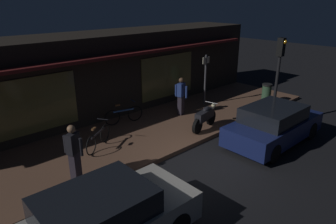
# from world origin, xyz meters

# --- Properties ---
(ground_plane) EXTENTS (60.00, 60.00, 0.00)m
(ground_plane) POSITION_xyz_m (0.00, 0.00, 0.00)
(ground_plane) COLOR black
(sidewalk_slab) EXTENTS (18.00, 4.00, 0.15)m
(sidewalk_slab) POSITION_xyz_m (0.00, 3.00, 0.07)
(sidewalk_slab) COLOR brown
(sidewalk_slab) RESTS_ON ground_plane
(storefront_building) EXTENTS (18.00, 3.30, 3.60)m
(storefront_building) POSITION_xyz_m (0.00, 6.39, 1.80)
(storefront_building) COLOR black
(storefront_building) RESTS_ON ground_plane
(motorcycle) EXTENTS (1.69, 0.63, 0.97)m
(motorcycle) POSITION_xyz_m (2.06, 1.61, 0.65)
(motorcycle) COLOR black
(motorcycle) RESTS_ON sidewalk_slab
(bicycle_parked) EXTENTS (1.63, 0.51, 0.91)m
(bicycle_parked) POSITION_xyz_m (0.07, 4.27, 0.51)
(bicycle_parked) COLOR black
(bicycle_parked) RESTS_ON sidewalk_slab
(bicycle_extra) EXTENTS (1.43, 0.92, 0.91)m
(bicycle_extra) POSITION_xyz_m (-1.89, 2.99, 0.51)
(bicycle_extra) COLOR black
(bicycle_extra) RESTS_ON sidewalk_slab
(person_photographer) EXTENTS (0.44, 0.59, 1.67)m
(person_photographer) POSITION_xyz_m (-3.39, 1.70, 1.03)
(person_photographer) COLOR #28232D
(person_photographer) RESTS_ON sidewalk_slab
(person_bystander) EXTENTS (0.42, 0.61, 1.67)m
(person_bystander) POSITION_xyz_m (2.50, 3.38, 1.03)
(person_bystander) COLOR #28232D
(person_bystander) RESTS_ON sidewalk_slab
(sign_post) EXTENTS (0.44, 0.09, 2.40)m
(sign_post) POSITION_xyz_m (4.34, 3.60, 1.51)
(sign_post) COLOR #47474C
(sign_post) RESTS_ON sidewalk_slab
(trash_bin) EXTENTS (0.48, 0.48, 0.93)m
(trash_bin) POSITION_xyz_m (6.82, 1.73, 0.62)
(trash_bin) COLOR #2D4C33
(trash_bin) RESTS_ON sidewalk_slab
(traffic_light_pole) EXTENTS (0.24, 0.33, 3.60)m
(traffic_light_pole) POSITION_xyz_m (4.63, 0.15, 2.48)
(traffic_light_pole) COLOR black
(traffic_light_pole) RESTS_ON ground_plane
(parked_car_near) EXTENTS (4.12, 1.82, 1.42)m
(parked_car_near) POSITION_xyz_m (-4.14, -0.93, 0.70)
(parked_car_near) COLOR black
(parked_car_near) RESTS_ON ground_plane
(parked_car_far) EXTENTS (4.12, 1.81, 1.42)m
(parked_car_far) POSITION_xyz_m (3.16, -0.69, 0.70)
(parked_car_far) COLOR black
(parked_car_far) RESTS_ON ground_plane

